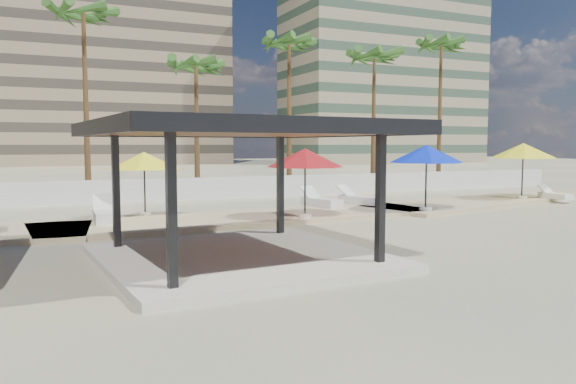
% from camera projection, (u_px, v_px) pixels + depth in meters
% --- Properties ---
extents(ground, '(200.00, 200.00, 0.00)m').
position_uv_depth(ground, '(274.00, 257.00, 14.93)').
color(ground, '#C9B485').
rests_on(ground, ground).
extents(promenade, '(44.45, 7.97, 0.24)m').
position_uv_depth(promenade, '(245.00, 217.00, 22.71)').
color(promenade, '#C6B284').
rests_on(promenade, ground).
extents(boundary_wall, '(56.00, 0.30, 1.20)m').
position_uv_depth(boundary_wall, '(154.00, 190.00, 29.38)').
color(boundary_wall, silver).
rests_on(boundary_wall, ground).
extents(building_mid, '(38.00, 16.00, 30.40)m').
position_uv_depth(building_mid, '(98.00, 71.00, 86.08)').
color(building_mid, '#847259').
rests_on(building_mid, ground).
extents(building_east, '(32.00, 15.00, 36.40)m').
position_uv_depth(building_east, '(383.00, 59.00, 93.19)').
color(building_east, gray).
rests_on(building_east, ground).
extents(pavilion_central, '(7.47, 7.47, 3.54)m').
position_uv_depth(pavilion_central, '(239.00, 179.00, 14.19)').
color(pavilion_central, beige).
rests_on(pavilion_central, ground).
extents(umbrella_b, '(3.72, 3.72, 2.52)m').
position_uv_depth(umbrella_b, '(144.00, 161.00, 22.25)').
color(umbrella_b, beige).
rests_on(umbrella_b, promenade).
extents(umbrella_c, '(3.88, 3.88, 2.66)m').
position_uv_depth(umbrella_c, '(305.00, 158.00, 21.55)').
color(umbrella_c, beige).
rests_on(umbrella_c, promenade).
extents(umbrella_d, '(3.84, 3.84, 2.80)m').
position_uv_depth(umbrella_d, '(427.00, 154.00, 23.94)').
color(umbrella_d, beige).
rests_on(umbrella_d, promenade).
extents(umbrella_e, '(3.34, 3.34, 2.89)m').
position_uv_depth(umbrella_e, '(523.00, 151.00, 29.10)').
color(umbrella_e, beige).
rests_on(umbrella_e, promenade).
extents(lounger_a, '(0.88, 2.44, 0.91)m').
position_uv_depth(lounger_a, '(105.00, 215.00, 20.54)').
color(lounger_a, white).
rests_on(lounger_a, promenade).
extents(lounger_b, '(1.20, 2.41, 0.87)m').
position_uv_depth(lounger_b, '(321.00, 202.00, 25.58)').
color(lounger_b, white).
rests_on(lounger_b, promenade).
extents(lounger_c, '(1.50, 2.38, 0.86)m').
position_uv_depth(lounger_c, '(359.00, 199.00, 26.72)').
color(lounger_c, white).
rests_on(lounger_c, promenade).
extents(lounger_d, '(0.71, 1.91, 0.71)m').
position_uv_depth(lounger_d, '(555.00, 195.00, 29.17)').
color(lounger_d, white).
rests_on(lounger_d, promenade).
extents(palm_d, '(3.00, 3.00, 10.84)m').
position_uv_depth(palm_d, '(83.00, 21.00, 30.02)').
color(palm_d, brown).
rests_on(palm_d, ground).
extents(palm_e, '(3.00, 3.00, 8.34)m').
position_uv_depth(palm_e, '(196.00, 71.00, 32.25)').
color(palm_e, brown).
rests_on(palm_e, ground).
extents(palm_f, '(3.00, 3.00, 10.07)m').
position_uv_depth(palm_f, '(289.00, 50.00, 34.78)').
color(palm_f, brown).
rests_on(palm_f, ground).
extents(palm_g, '(3.00, 3.00, 9.58)m').
position_uv_depth(palm_g, '(374.00, 62.00, 36.94)').
color(palm_g, brown).
rests_on(palm_g, ground).
extents(palm_h, '(3.00, 3.00, 10.87)m').
position_uv_depth(palm_h, '(441.00, 51.00, 39.87)').
color(palm_h, brown).
rests_on(palm_h, ground).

